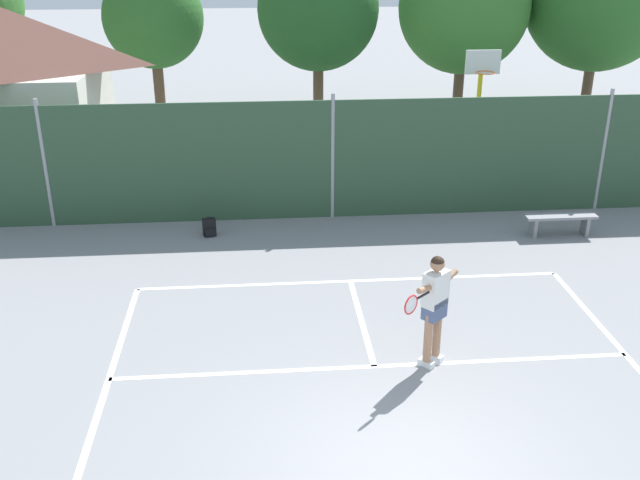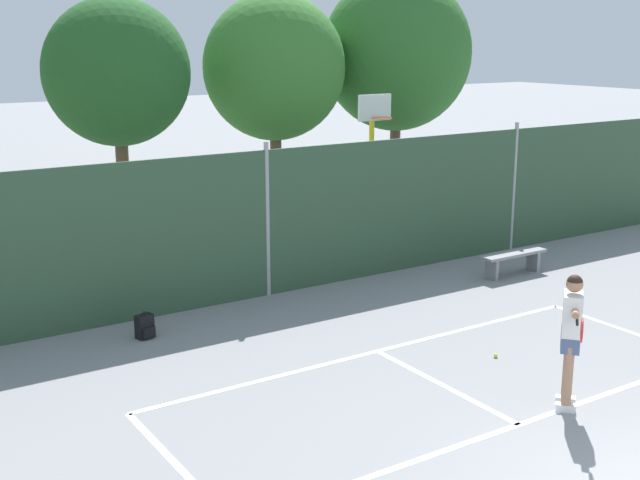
% 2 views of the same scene
% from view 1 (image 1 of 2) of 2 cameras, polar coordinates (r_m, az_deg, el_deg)
% --- Properties ---
extents(ground_plane, '(120.00, 120.00, 0.00)m').
position_cam_1_polar(ground_plane, '(9.66, 6.67, -17.86)').
color(ground_plane, gray).
extents(court_markings, '(8.30, 11.10, 0.01)m').
position_cam_1_polar(court_markings, '(10.14, 5.94, -15.48)').
color(court_markings, white).
rests_on(court_markings, ground).
extents(chainlink_fence, '(26.09, 0.09, 2.95)m').
position_cam_1_polar(chainlink_fence, '(16.92, 1.00, 6.30)').
color(chainlink_fence, '#2D4C33').
rests_on(chainlink_fence, ground).
extents(basketball_hoop, '(0.90, 0.67, 3.55)m').
position_cam_1_polar(basketball_hoop, '(19.49, 12.42, 10.79)').
color(basketball_hoop, yellow).
rests_on(basketball_hoop, ground).
extents(treeline_backdrop, '(26.88, 4.68, 6.90)m').
position_cam_1_polar(treeline_backdrop, '(25.34, 0.17, 18.16)').
color(treeline_backdrop, brown).
rests_on(treeline_backdrop, ground).
extents(tennis_player, '(1.05, 1.06, 1.85)m').
position_cam_1_polar(tennis_player, '(11.22, 8.99, -4.77)').
color(tennis_player, silver).
rests_on(tennis_player, ground).
extents(tennis_ball, '(0.07, 0.07, 0.07)m').
position_cam_1_polar(tennis_ball, '(13.37, 8.98, -5.16)').
color(tennis_ball, '#CCE033').
rests_on(tennis_ball, ground).
extents(backpack_black, '(0.32, 0.29, 0.46)m').
position_cam_1_polar(backpack_black, '(16.40, -8.69, 0.97)').
color(backpack_black, black).
rests_on(backpack_black, ground).
extents(courtside_bench, '(1.60, 0.36, 0.48)m').
position_cam_1_polar(courtside_bench, '(17.05, 18.35, 1.50)').
color(courtside_bench, gray).
rests_on(courtside_bench, ground).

